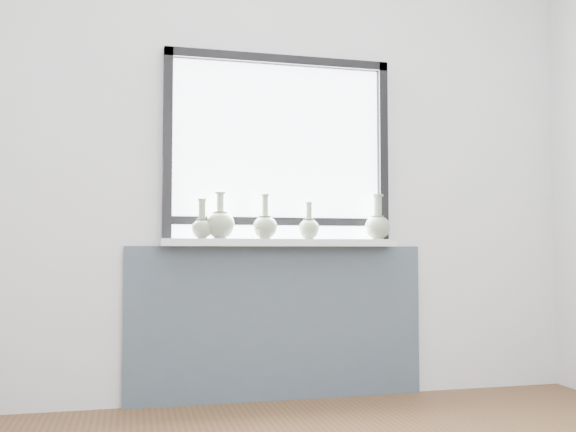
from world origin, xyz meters
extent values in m
cube|color=silver|center=(0.00, 1.81, 1.30)|extent=(3.60, 0.02, 2.60)
cube|color=#424E5E|center=(0.00, 1.78, 0.43)|extent=(1.70, 0.03, 0.86)
cube|color=silver|center=(0.00, 1.71, 0.88)|extent=(1.32, 0.18, 0.04)
cube|color=black|center=(-0.62, 1.76, 1.43)|extent=(0.05, 0.06, 1.05)
cube|color=black|center=(0.62, 1.76, 1.43)|extent=(0.05, 0.06, 1.05)
cube|color=black|center=(0.00, 1.76, 1.92)|extent=(1.30, 0.06, 0.05)
cube|color=black|center=(0.00, 1.76, 1.00)|extent=(1.20, 0.05, 0.04)
cube|color=white|center=(0.00, 1.79, 1.40)|extent=(1.20, 0.01, 1.00)
cylinder|color=gray|center=(-0.44, 1.69, 0.90)|extent=(0.05, 0.05, 0.01)
ellipsoid|color=gray|center=(-0.44, 1.69, 0.95)|extent=(0.11, 0.11, 0.10)
cone|color=gray|center=(-0.44, 1.69, 0.99)|extent=(0.06, 0.06, 0.03)
cylinder|color=gray|center=(-0.44, 1.69, 1.05)|extent=(0.04, 0.04, 0.11)
cylinder|color=gray|center=(-0.44, 1.69, 1.11)|extent=(0.05, 0.05, 0.01)
cylinder|color=gray|center=(-0.34, 1.70, 0.90)|extent=(0.07, 0.07, 0.01)
ellipsoid|color=gray|center=(-0.34, 1.70, 0.98)|extent=(0.16, 0.16, 0.15)
cone|color=gray|center=(-0.34, 1.70, 1.03)|extent=(0.09, 0.09, 0.03)
cylinder|color=gray|center=(-0.34, 1.70, 1.08)|extent=(0.04, 0.04, 0.11)
cylinder|color=gray|center=(-0.34, 1.70, 1.15)|extent=(0.07, 0.07, 0.01)
cylinder|color=gray|center=(-0.10, 1.69, 0.90)|extent=(0.06, 0.06, 0.01)
ellipsoid|color=gray|center=(-0.10, 1.69, 0.96)|extent=(0.14, 0.14, 0.13)
cone|color=gray|center=(-0.10, 1.69, 1.01)|extent=(0.08, 0.08, 0.03)
cylinder|color=gray|center=(-0.10, 1.69, 1.07)|extent=(0.04, 0.04, 0.13)
cylinder|color=gray|center=(-0.10, 1.69, 1.14)|extent=(0.05, 0.05, 0.01)
cylinder|color=gray|center=(0.16, 1.70, 0.90)|extent=(0.06, 0.06, 0.01)
ellipsoid|color=gray|center=(0.16, 1.70, 0.96)|extent=(0.12, 0.12, 0.11)
cone|color=gray|center=(0.16, 1.70, 1.00)|extent=(0.07, 0.07, 0.03)
cylinder|color=gray|center=(0.16, 1.70, 1.05)|extent=(0.04, 0.04, 0.10)
cylinder|color=gray|center=(0.16, 1.70, 1.10)|extent=(0.05, 0.05, 0.01)
cylinder|color=gray|center=(0.56, 1.68, 0.90)|extent=(0.07, 0.07, 0.01)
ellipsoid|color=gray|center=(0.56, 1.68, 0.97)|extent=(0.15, 0.15, 0.14)
cone|color=gray|center=(0.56, 1.68, 1.02)|extent=(0.08, 0.08, 0.03)
cylinder|color=gray|center=(0.56, 1.68, 1.08)|extent=(0.05, 0.05, 0.13)
cylinder|color=gray|center=(0.56, 1.68, 1.15)|extent=(0.07, 0.07, 0.01)
camera|label=1|loc=(-0.81, -1.76, 0.84)|focal=40.00mm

